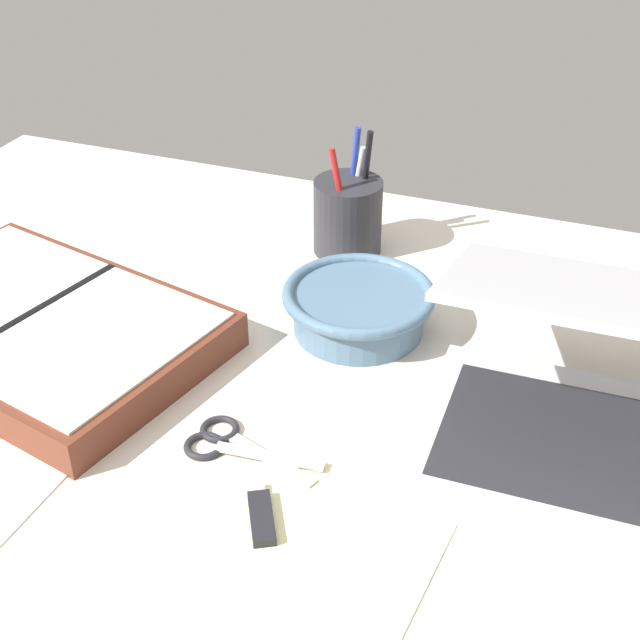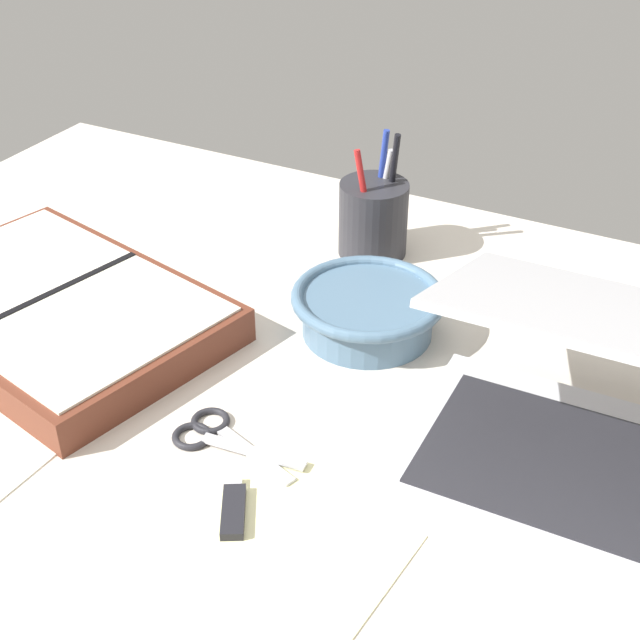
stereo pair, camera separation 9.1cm
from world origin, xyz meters
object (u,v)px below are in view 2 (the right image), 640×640
planner (53,310)px  scissors (215,435)px  laptop (614,427)px  pen_cup (373,218)px  bowl (368,309)px

planner → scissors: bearing=-3.0°
laptop → pen_cup: size_ratio=2.23×
bowl → scissors: size_ratio=1.25×
bowl → pen_cup: size_ratio=1.06×
bowl → pen_cup: (-7.26, 17.20, 1.98)cm
bowl → planner: size_ratio=0.40×
laptop → pen_cup: bearing=141.7°
laptop → scissors: size_ratio=2.62×
laptop → bowl: laptop is taller
laptop → pen_cup: 45.77cm
bowl → scissors: (-5.38, -23.30, -2.69)cm
scissors → bowl: bearing=83.9°
pen_cup → bowl: bearing=-67.1°
bowl → planner: bowl is taller
laptop → bowl: (-29.13, 10.55, -2.27)cm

